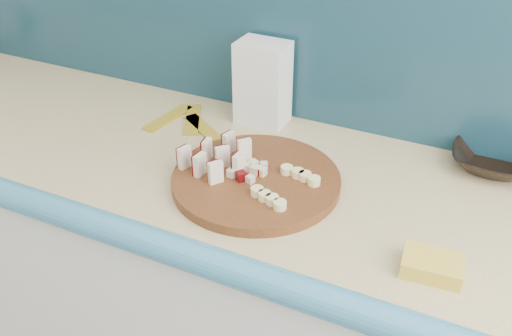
{
  "coord_description": "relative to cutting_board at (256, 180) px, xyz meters",
  "views": [
    {
      "loc": [
        0.63,
        0.55,
        1.59
      ],
      "look_at": [
        0.2,
        1.45,
        0.95
      ],
      "focal_mm": 40.0,
      "sensor_mm": 36.0,
      "label": 1
    }
  ],
  "objects": [
    {
      "name": "kitchen_counter",
      "position": [
        -0.1,
        0.05,
        -0.46
      ],
      "size": [
        2.2,
        0.63,
        0.91
      ],
      "color": "white",
      "rests_on": "ground"
    },
    {
      "name": "apple_wedges",
      "position": [
        -0.09,
        -0.0,
        0.04
      ],
      "size": [
        0.14,
        0.15,
        0.05
      ],
      "color": "beige",
      "rests_on": "cutting_board"
    },
    {
      "name": "flour_bag",
      "position": [
        -0.11,
        0.26,
        0.09
      ],
      "size": [
        0.12,
        0.09,
        0.21
      ],
      "primitive_type": "cube",
      "rotation": [
        0.0,
        0.0,
        -0.02
      ],
      "color": "white",
      "rests_on": "kitchen_counter"
    },
    {
      "name": "sponge",
      "position": [
        0.39,
        -0.11,
        0.0
      ],
      "size": [
        0.11,
        0.08,
        0.03
      ],
      "primitive_type": "cube",
      "rotation": [
        0.0,
        0.0,
        0.09
      ],
      "color": "gold",
      "rests_on": "kitchen_counter"
    },
    {
      "name": "banana_peel",
      "position": [
        -0.27,
        0.18,
        -0.01
      ],
      "size": [
        0.21,
        0.18,
        0.01
      ],
      "rotation": [
        0.0,
        0.0,
        0.3
      ],
      "color": "gold",
      "rests_on": "kitchen_counter"
    },
    {
      "name": "banana_slices",
      "position": [
        0.07,
        -0.02,
        0.02
      ],
      "size": [
        0.12,
        0.15,
        0.02
      ],
      "color": "#FBEB99",
      "rests_on": "cutting_board"
    },
    {
      "name": "backsplash",
      "position": [
        -0.1,
        0.33,
        0.24
      ],
      "size": [
        2.2,
        0.02,
        0.5
      ],
      "primitive_type": "cube",
      "color": "teal",
      "rests_on": "kitchen_counter"
    },
    {
      "name": "cutting_board",
      "position": [
        0.0,
        0.0,
        0.0
      ],
      "size": [
        0.43,
        0.43,
        0.02
      ],
      "primitive_type": "cylinder",
      "rotation": [
        0.0,
        0.0,
        -0.25
      ],
      "color": "#43270E",
      "rests_on": "kitchen_counter"
    },
    {
      "name": "apple_chunks",
      "position": [
        -0.02,
        0.01,
        0.02
      ],
      "size": [
        0.06,
        0.06,
        0.02
      ],
      "color": "beige",
      "rests_on": "cutting_board"
    },
    {
      "name": "brown_bowl",
      "position": [
        0.44,
        0.28,
        0.01
      ],
      "size": [
        0.18,
        0.18,
        0.04
      ],
      "primitive_type": "imported",
      "rotation": [
        0.0,
        0.0,
        0.01
      ],
      "color": "black",
      "rests_on": "kitchen_counter"
    }
  ]
}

